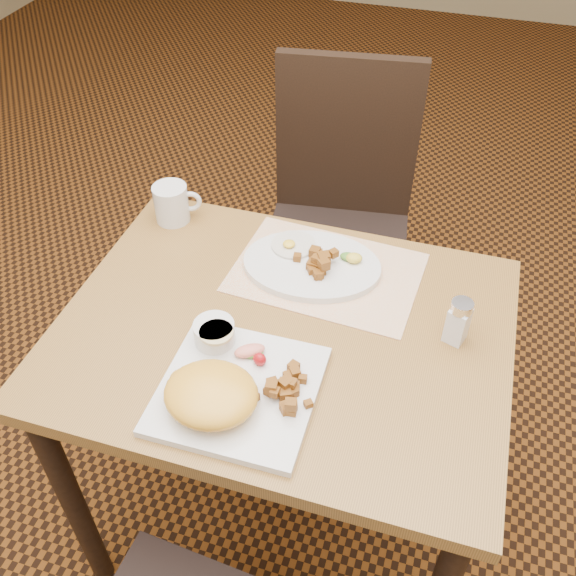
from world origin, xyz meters
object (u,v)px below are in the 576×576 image
Objects in this scene: plate_square at (239,390)px; coffee_mug at (172,203)px; table at (283,362)px; chair_far at (340,210)px; plate_oval at (312,265)px; salt_shaker at (458,321)px.

coffee_mug reaches higher than plate_square.
plate_square reaches higher than table.
chair_far reaches higher than plate_oval.
plate_square is 0.37m from plate_oval.
plate_square is 0.92× the size of plate_oval.
chair_far is at bearing 90.97° from plate_square.
coffee_mug is at bearing 167.76° from plate_oval.
coffee_mug is at bearing 46.62° from chair_far.
chair_far is 9.70× the size of salt_shaker.
salt_shaker is (0.38, -0.64, 0.26)m from chair_far.
chair_far reaches higher than salt_shaker.
chair_far reaches higher than coffee_mug.
coffee_mug reaches higher than table.
table is 0.47m from coffee_mug.
chair_far reaches higher than plate_square.
salt_shaker reaches higher than coffee_mug.
chair_far is at bearing 93.45° from table.
chair_far is 8.83× the size of coffee_mug.
table is at bearing -168.54° from salt_shaker.
table is 0.38m from salt_shaker.
table is 0.22m from plate_oval.
chair_far is 0.91m from plate_square.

